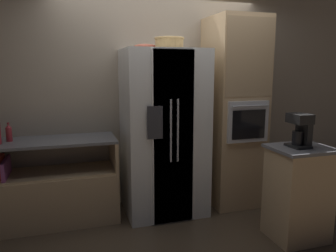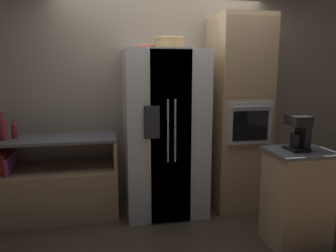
{
  "view_description": "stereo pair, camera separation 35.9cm",
  "coord_description": "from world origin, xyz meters",
  "px_view_note": "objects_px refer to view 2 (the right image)",
  "views": [
    {
      "loc": [
        -1.08,
        -3.51,
        1.67
      ],
      "look_at": [
        -0.02,
        -0.06,
        1.04
      ],
      "focal_mm": 35.0,
      "sensor_mm": 36.0,
      "label": 1
    },
    {
      "loc": [
        -0.73,
        -3.6,
        1.67
      ],
      "look_at": [
        -0.02,
        -0.06,
        1.04
      ],
      "focal_mm": 35.0,
      "sensor_mm": 36.0,
      "label": 2
    }
  ],
  "objects_px": {
    "wall_oven": "(237,113)",
    "bottle_tall": "(3,128)",
    "refrigerator": "(165,133)",
    "coffee_maker": "(299,131)",
    "wicker_basket": "(169,43)",
    "fruit_bowl": "(146,47)",
    "bottle_short": "(14,130)"
  },
  "relations": [
    {
      "from": "wall_oven",
      "to": "bottle_tall",
      "type": "bearing_deg",
      "value": 179.98
    },
    {
      "from": "refrigerator",
      "to": "coffee_maker",
      "type": "height_order",
      "value": "refrigerator"
    },
    {
      "from": "fruit_bowl",
      "to": "coffee_maker",
      "type": "relative_size",
      "value": 0.76
    },
    {
      "from": "fruit_bowl",
      "to": "refrigerator",
      "type": "bearing_deg",
      "value": -19.61
    },
    {
      "from": "fruit_bowl",
      "to": "bottle_short",
      "type": "relative_size",
      "value": 1.21
    },
    {
      "from": "fruit_bowl",
      "to": "coffee_maker",
      "type": "xyz_separation_m",
      "value": [
        1.25,
        -1.07,
        -0.8
      ]
    },
    {
      "from": "wicker_basket",
      "to": "coffee_maker",
      "type": "relative_size",
      "value": 1.01
    },
    {
      "from": "bottle_tall",
      "to": "coffee_maker",
      "type": "relative_size",
      "value": 0.93
    },
    {
      "from": "wicker_basket",
      "to": "fruit_bowl",
      "type": "distance_m",
      "value": 0.28
    },
    {
      "from": "wall_oven",
      "to": "bottle_short",
      "type": "height_order",
      "value": "wall_oven"
    },
    {
      "from": "wicker_basket",
      "to": "coffee_maker",
      "type": "bearing_deg",
      "value": -42.61
    },
    {
      "from": "wicker_basket",
      "to": "bottle_tall",
      "type": "relative_size",
      "value": 1.08
    },
    {
      "from": "wicker_basket",
      "to": "fruit_bowl",
      "type": "bearing_deg",
      "value": 150.53
    },
    {
      "from": "bottle_tall",
      "to": "bottle_short",
      "type": "bearing_deg",
      "value": 47.86
    },
    {
      "from": "wall_oven",
      "to": "wicker_basket",
      "type": "bearing_deg",
      "value": -173.62
    },
    {
      "from": "fruit_bowl",
      "to": "wall_oven",
      "type": "bearing_deg",
      "value": -2.02
    },
    {
      "from": "wicker_basket",
      "to": "coffee_maker",
      "type": "height_order",
      "value": "wicker_basket"
    },
    {
      "from": "wall_oven",
      "to": "bottle_tall",
      "type": "height_order",
      "value": "wall_oven"
    },
    {
      "from": "fruit_bowl",
      "to": "wicker_basket",
      "type": "bearing_deg",
      "value": -29.47
    },
    {
      "from": "bottle_tall",
      "to": "bottle_short",
      "type": "distance_m",
      "value": 0.14
    },
    {
      "from": "fruit_bowl",
      "to": "bottle_tall",
      "type": "height_order",
      "value": "fruit_bowl"
    },
    {
      "from": "bottle_short",
      "to": "bottle_tall",
      "type": "bearing_deg",
      "value": -132.14
    },
    {
      "from": "refrigerator",
      "to": "wicker_basket",
      "type": "height_order",
      "value": "wicker_basket"
    },
    {
      "from": "wall_oven",
      "to": "wicker_basket",
      "type": "xyz_separation_m",
      "value": [
        -0.86,
        -0.1,
        0.81
      ]
    },
    {
      "from": "bottle_short",
      "to": "refrigerator",
      "type": "bearing_deg",
      "value": -4.52
    },
    {
      "from": "refrigerator",
      "to": "wicker_basket",
      "type": "distance_m",
      "value": 1.01
    },
    {
      "from": "bottle_tall",
      "to": "bottle_short",
      "type": "xyz_separation_m",
      "value": [
        0.09,
        0.1,
        -0.04
      ]
    },
    {
      "from": "wall_oven",
      "to": "wicker_basket",
      "type": "relative_size",
      "value": 7.03
    },
    {
      "from": "bottle_short",
      "to": "wall_oven",
      "type": "bearing_deg",
      "value": -2.23
    },
    {
      "from": "wicker_basket",
      "to": "bottle_short",
      "type": "height_order",
      "value": "wicker_basket"
    },
    {
      "from": "refrigerator",
      "to": "fruit_bowl",
      "type": "distance_m",
      "value": 0.99
    },
    {
      "from": "wall_oven",
      "to": "bottle_short",
      "type": "bearing_deg",
      "value": 177.77
    }
  ]
}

